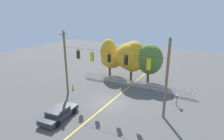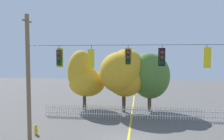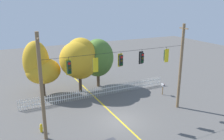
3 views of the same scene
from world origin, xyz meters
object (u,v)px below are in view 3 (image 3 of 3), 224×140
object	(u,v)px
traffic_signal_northbound_secondary	(166,55)
traffic_signal_westbound_side	(121,60)
roadside_mailbox	(163,86)
traffic_signal_eastbound_side	(95,65)
traffic_signal_northbound_primary	(142,58)
autumn_oak_far_east	(98,58)
autumn_maple_mid	(79,59)
traffic_signal_southbound_primary	(69,67)
fire_hydrant	(41,128)
autumn_maple_near_fence	(40,67)

from	to	relation	value
traffic_signal_northbound_secondary	traffic_signal_westbound_side	bearing A→B (deg)	179.77
traffic_signal_northbound_secondary	roadside_mailbox	bearing A→B (deg)	52.46
traffic_signal_eastbound_side	traffic_signal_northbound_primary	bearing A→B (deg)	0.24
traffic_signal_northbound_primary	autumn_oak_far_east	bearing A→B (deg)	92.14
traffic_signal_northbound_secondary	autumn_oak_far_east	world-z (taller)	traffic_signal_northbound_secondary
traffic_signal_westbound_side	autumn_maple_mid	bearing A→B (deg)	96.11
traffic_signal_southbound_primary	roadside_mailbox	world-z (taller)	traffic_signal_southbound_primary
traffic_signal_southbound_primary	traffic_signal_northbound_primary	bearing A→B (deg)	-0.01
traffic_signal_northbound_primary	fire_hydrant	bearing A→B (deg)	172.28
traffic_signal_southbound_primary	traffic_signal_northbound_secondary	world-z (taller)	same
autumn_oak_far_east	traffic_signal_northbound_primary	bearing A→B (deg)	-87.86
autumn_oak_far_east	fire_hydrant	bearing A→B (deg)	-136.52
autumn_maple_mid	roadside_mailbox	size ratio (longest dim) A/B	4.77
autumn_oak_far_east	fire_hydrant	size ratio (longest dim) A/B	8.01
autumn_maple_near_fence	autumn_oak_far_east	xyz separation A→B (m)	(6.94, -0.21, 0.38)
fire_hydrant	autumn_maple_mid	bearing A→B (deg)	51.15
traffic_signal_eastbound_side	roadside_mailbox	distance (m)	11.21
autumn_oak_far_east	traffic_signal_westbound_side	bearing A→B (deg)	-100.60
traffic_signal_southbound_primary	traffic_signal_northbound_secondary	size ratio (longest dim) A/B	1.01
autumn_maple_mid	traffic_signal_eastbound_side	bearing A→B (deg)	-99.58
roadside_mailbox	traffic_signal_eastbound_side	bearing A→B (deg)	-160.72
autumn_maple_mid	roadside_mailbox	xyz separation A→B (m)	(8.25, -5.13, -2.91)
autumn_oak_far_east	fire_hydrant	xyz separation A→B (m)	(-8.53, -8.09, -3.37)
autumn_maple_near_fence	autumn_oak_far_east	size ratio (longest dim) A/B	1.05
traffic_signal_northbound_primary	autumn_maple_mid	size ratio (longest dim) A/B	0.21
traffic_signal_northbound_primary	traffic_signal_northbound_secondary	bearing A→B (deg)	-0.41
traffic_signal_southbound_primary	autumn_oak_far_east	world-z (taller)	traffic_signal_southbound_primary
autumn_maple_near_fence	traffic_signal_northbound_secondary	bearing A→B (deg)	-43.77
autumn_oak_far_east	roadside_mailbox	size ratio (longest dim) A/B	4.48
traffic_signal_westbound_side	roadside_mailbox	bearing A→B (deg)	24.66
traffic_signal_northbound_primary	autumn_maple_mid	world-z (taller)	autumn_maple_mid
autumn_oak_far_east	roadside_mailbox	xyz separation A→B (m)	(5.60, -5.92, -2.65)
autumn_maple_near_fence	autumn_oak_far_east	distance (m)	6.96
traffic_signal_southbound_primary	autumn_maple_mid	size ratio (longest dim) A/B	0.22
autumn_oak_far_east	roadside_mailbox	world-z (taller)	autumn_oak_far_east
traffic_signal_northbound_primary	fire_hydrant	size ratio (longest dim) A/B	1.75
traffic_signal_eastbound_side	autumn_maple_near_fence	world-z (taller)	traffic_signal_eastbound_side
traffic_signal_eastbound_side	traffic_signal_westbound_side	xyz separation A→B (m)	(2.35, 0.02, 0.09)
autumn_maple_mid	autumn_maple_near_fence	bearing A→B (deg)	166.86
autumn_maple_near_fence	roadside_mailbox	xyz separation A→B (m)	(12.54, -6.13, -2.27)
traffic_signal_southbound_primary	autumn_oak_far_east	distance (m)	11.34
traffic_signal_westbound_side	roadside_mailbox	world-z (taller)	traffic_signal_westbound_side
traffic_signal_southbound_primary	roadside_mailbox	distance (m)	13.11
traffic_signal_southbound_primary	traffic_signal_eastbound_side	bearing A→B (deg)	-0.52
traffic_signal_southbound_primary	autumn_oak_far_east	size ratio (longest dim) A/B	0.24
autumn_oak_far_east	traffic_signal_northbound_secondary	bearing A→B (deg)	-72.15
traffic_signal_southbound_primary	traffic_signal_northbound_secondary	bearing A→B (deg)	-0.12
autumn_maple_near_fence	fire_hydrant	size ratio (longest dim) A/B	8.39
traffic_signal_northbound_primary	traffic_signal_northbound_secondary	size ratio (longest dim) A/B	0.94
traffic_signal_eastbound_side	traffic_signal_northbound_primary	xyz separation A→B (m)	(4.43, 0.02, 0.09)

